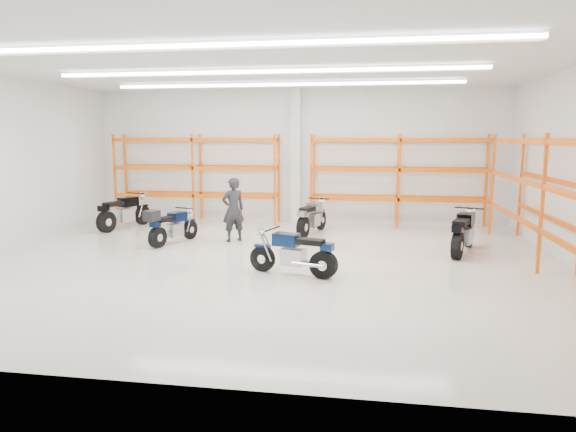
% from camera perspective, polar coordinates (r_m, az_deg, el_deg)
% --- Properties ---
extents(ground, '(14.00, 14.00, 0.00)m').
position_cam_1_polar(ground, '(12.05, -3.03, -5.22)').
color(ground, beige).
rests_on(ground, ground).
extents(room_shell, '(14.02, 12.02, 4.51)m').
position_cam_1_polar(room_shell, '(11.72, -3.14, 10.57)').
color(room_shell, silver).
rests_on(room_shell, ground).
extents(motorcycle_main, '(1.97, 0.85, 0.98)m').
position_cam_1_polar(motorcycle_main, '(10.86, 0.93, -4.27)').
color(motorcycle_main, black).
rests_on(motorcycle_main, ground).
extents(motorcycle_back_a, '(1.00, 2.18, 1.10)m').
position_cam_1_polar(motorcycle_back_a, '(17.12, -17.91, 0.32)').
color(motorcycle_back_a, black).
rests_on(motorcycle_back_a, ground).
extents(motorcycle_back_b, '(0.93, 1.95, 1.03)m').
position_cam_1_polar(motorcycle_back_b, '(14.33, -12.98, -1.17)').
color(motorcycle_back_b, black).
rests_on(motorcycle_back_b, ground).
extents(motorcycle_back_c, '(0.88, 2.08, 1.04)m').
position_cam_1_polar(motorcycle_back_c, '(15.47, 2.59, -0.24)').
color(motorcycle_back_c, black).
rests_on(motorcycle_back_c, ground).
extents(motorcycle_back_d, '(1.04, 2.15, 1.10)m').
position_cam_1_polar(motorcycle_back_d, '(13.60, 18.88, -1.85)').
color(motorcycle_back_d, black).
rests_on(motorcycle_back_d, ground).
extents(standing_man, '(0.78, 0.74, 1.80)m').
position_cam_1_polar(standing_man, '(14.41, -6.11, 0.71)').
color(standing_man, black).
rests_on(standing_man, ground).
extents(structural_column, '(0.32, 0.32, 4.50)m').
position_cam_1_polar(structural_column, '(17.44, 0.90, 6.62)').
color(structural_column, white).
rests_on(structural_column, ground).
extents(pallet_racking_back_left, '(5.67, 0.87, 3.00)m').
position_cam_1_polar(pallet_racking_back_left, '(17.93, -10.13, 5.06)').
color(pallet_racking_back_left, '#EB4F00').
rests_on(pallet_racking_back_left, ground).
extents(pallet_racking_back_right, '(5.67, 0.87, 3.00)m').
position_cam_1_polar(pallet_racking_back_right, '(16.98, 12.20, 4.80)').
color(pallet_racking_back_right, '#EB4F00').
rests_on(pallet_racking_back_right, ground).
extents(pallet_racking_side, '(0.87, 9.07, 3.00)m').
position_cam_1_polar(pallet_racking_side, '(12.18, 28.29, 2.55)').
color(pallet_racking_side, '#EB4F00').
rests_on(pallet_racking_side, ground).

